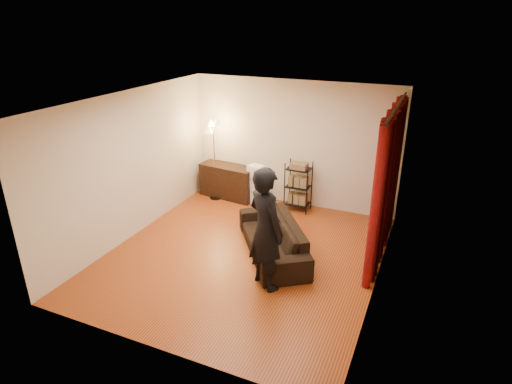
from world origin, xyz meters
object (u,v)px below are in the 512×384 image
at_px(person, 266,229).
at_px(media_cabinet, 228,181).
at_px(sofa, 273,237).
at_px(storage_boxes, 256,184).
at_px(wire_shelf, 298,186).
at_px(floor_lamp, 214,160).

distance_m(person, media_cabinet, 3.62).
relative_size(sofa, person, 1.09).
relative_size(sofa, storage_boxes, 2.37).
distance_m(storage_boxes, wire_shelf, 0.96).
relative_size(person, storage_boxes, 2.18).
bearing_deg(media_cabinet, person, -47.27).
height_order(person, floor_lamp, person).
distance_m(storage_boxes, floor_lamp, 1.08).
height_order(sofa, media_cabinet, media_cabinet).
xyz_separation_m(person, wire_shelf, (-0.42, 2.83, -0.43)).
height_order(person, media_cabinet, person).
height_order(media_cabinet, wire_shelf, wire_shelf).
relative_size(wire_shelf, floor_lamp, 0.59).
height_order(sofa, wire_shelf, wire_shelf).
xyz_separation_m(person, media_cabinet, (-2.11, 2.88, -0.59)).
distance_m(sofa, person, 1.17).
bearing_deg(floor_lamp, wire_shelf, 4.25).
height_order(sofa, floor_lamp, floor_lamp).
distance_m(sofa, wire_shelf, 1.92).
bearing_deg(media_cabinet, storage_boxes, 0.60).
distance_m(person, floor_lamp, 3.56).
relative_size(storage_boxes, floor_lamp, 0.49).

